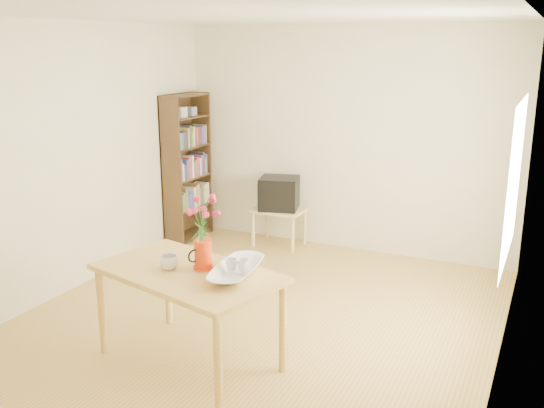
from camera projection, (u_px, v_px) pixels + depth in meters
The scene contains 11 objects.
room at pixel (260, 178), 5.04m from camera, with size 4.50×4.50×4.50m.
table at pixel (188, 281), 4.52m from camera, with size 1.55×1.12×0.75m.
tv_stand at pixel (279, 214), 7.29m from camera, with size 0.60×0.45×0.46m.
bookshelf at pixel (187, 173), 7.46m from camera, with size 0.28×0.70×1.80m.
pitcher at pixel (203, 256), 4.51m from camera, with size 0.15×0.22×0.23m.
flowers at pixel (202, 217), 4.43m from camera, with size 0.26×0.26×0.37m, color #D43155, non-canonical shape.
mug at pixel (169, 263), 4.51m from camera, with size 0.14×0.14×0.11m, color white.
bowl at pixel (236, 248), 4.36m from camera, with size 0.44×0.44×0.41m, color white.
teacup_a at pixel (231, 252), 4.39m from camera, with size 0.08×0.08×0.07m, color white.
teacup_b at pixel (243, 253), 4.37m from camera, with size 0.08×0.08×0.07m, color white.
television at pixel (280, 193), 7.23m from camera, with size 0.53×0.51×0.38m.
Camera 1 is at (2.24, -4.40, 2.39)m, focal length 40.00 mm.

